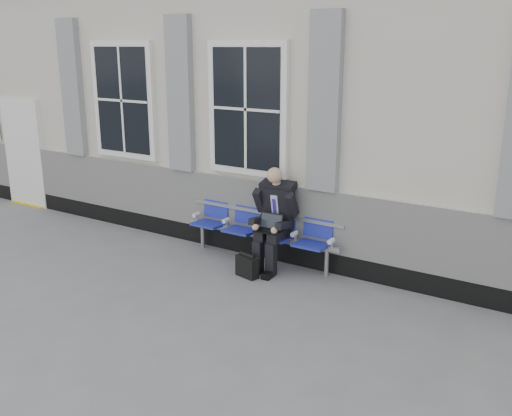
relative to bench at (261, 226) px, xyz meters
The scene contains 5 objects.
ground 1.58m from the bench, 117.06° to the right, with size 70.00×70.00×0.00m, color slate.
station_building 2.81m from the bench, 107.90° to the left, with size 14.40×4.40×4.49m.
bench is the anchor object (origin of this frame).
businessman 0.42m from the bench, 24.42° to the right, with size 0.63×0.85×1.50m.
briefcase 0.78m from the bench, 75.17° to the right, with size 0.36×0.22×0.35m.
Camera 1 is at (4.97, -5.57, 3.16)m, focal length 40.00 mm.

